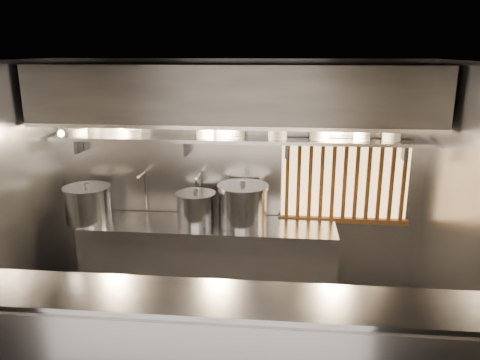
% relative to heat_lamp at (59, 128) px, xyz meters
% --- Properties ---
extents(floor, '(4.50, 4.50, 0.00)m').
position_rel_heat_lamp_xyz_m(floor, '(1.90, -0.85, -2.07)').
color(floor, black).
rests_on(floor, ground).
extents(ceiling, '(4.50, 4.50, 0.00)m').
position_rel_heat_lamp_xyz_m(ceiling, '(1.90, -0.85, 0.73)').
color(ceiling, black).
rests_on(ceiling, wall_back).
extents(wall_back, '(4.50, 0.00, 4.50)m').
position_rel_heat_lamp_xyz_m(wall_back, '(1.90, 0.65, -0.67)').
color(wall_back, gray).
rests_on(wall_back, floor).
extents(wall_right, '(0.00, 3.00, 3.00)m').
position_rel_heat_lamp_xyz_m(wall_right, '(4.15, -0.85, -0.67)').
color(wall_right, gray).
rests_on(wall_right, floor).
extents(cooking_bench, '(3.00, 0.70, 0.90)m').
position_rel_heat_lamp_xyz_m(cooking_bench, '(1.60, 0.28, -1.62)').
color(cooking_bench, '#97979C').
rests_on(cooking_bench, floor).
extents(bowl_shelf, '(4.40, 0.34, 0.04)m').
position_rel_heat_lamp_xyz_m(bowl_shelf, '(1.90, 0.47, -0.19)').
color(bowl_shelf, '#97979C').
rests_on(bowl_shelf, wall_back).
extents(exhaust_hood, '(4.40, 0.81, 0.65)m').
position_rel_heat_lamp_xyz_m(exhaust_hood, '(1.90, 0.25, 0.36)').
color(exhaust_hood, '#2D2D30').
rests_on(exhaust_hood, ceiling).
extents(wood_screen, '(1.56, 0.09, 1.04)m').
position_rel_heat_lamp_xyz_m(wood_screen, '(3.20, 0.60, -0.69)').
color(wood_screen, '#FFC172').
rests_on(wood_screen, wall_back).
extents(faucet_left, '(0.04, 0.30, 0.50)m').
position_rel_heat_lamp_xyz_m(faucet_left, '(0.75, 0.52, -0.76)').
color(faucet_left, silver).
rests_on(faucet_left, wall_back).
extents(faucet_right, '(0.04, 0.30, 0.50)m').
position_rel_heat_lamp_xyz_m(faucet_right, '(1.45, 0.52, -0.76)').
color(faucet_right, silver).
rests_on(faucet_right, wall_back).
extents(heat_lamp, '(0.25, 0.35, 0.20)m').
position_rel_heat_lamp_xyz_m(heat_lamp, '(0.00, 0.00, 0.00)').
color(heat_lamp, '#97979C').
rests_on(heat_lamp, exhaust_hood).
extents(pendant_bulb, '(0.09, 0.09, 0.19)m').
position_rel_heat_lamp_xyz_m(pendant_bulb, '(1.80, 0.35, -0.11)').
color(pendant_bulb, '#2D2D30').
rests_on(pendant_bulb, exhaust_hood).
extents(stock_pot_left, '(0.65, 0.65, 0.47)m').
position_rel_heat_lamp_xyz_m(stock_pot_left, '(0.15, 0.23, -0.95)').
color(stock_pot_left, '#97979C').
rests_on(stock_pot_left, cooking_bench).
extents(stock_pot_mid, '(0.53, 0.53, 0.41)m').
position_rel_heat_lamp_xyz_m(stock_pot_mid, '(1.44, 0.32, -0.98)').
color(stock_pot_mid, '#97979C').
rests_on(stock_pot_mid, cooking_bench).
extents(stock_pot_right, '(0.70, 0.70, 0.52)m').
position_rel_heat_lamp_xyz_m(stock_pot_right, '(2.00, 0.32, -0.93)').
color(stock_pot_right, '#97979C').
rests_on(stock_pot_right, cooking_bench).
extents(bowl_stack_0, '(0.24, 0.24, 0.09)m').
position_rel_heat_lamp_xyz_m(bowl_stack_0, '(-0.01, 0.47, -0.12)').
color(bowl_stack_0, silver).
rests_on(bowl_stack_0, bowl_shelf).
extents(bowl_stack_1, '(0.22, 0.22, 0.09)m').
position_rel_heat_lamp_xyz_m(bowl_stack_1, '(0.68, 0.47, -0.12)').
color(bowl_stack_1, silver).
rests_on(bowl_stack_1, bowl_shelf).
extents(bowl_stack_2, '(0.22, 0.22, 0.17)m').
position_rel_heat_lamp_xyz_m(bowl_stack_2, '(1.54, 0.47, -0.08)').
color(bowl_stack_2, silver).
rests_on(bowl_stack_2, bowl_shelf).
extents(bowl_stack_3, '(0.20, 0.20, 0.17)m').
position_rel_heat_lamp_xyz_m(bowl_stack_3, '(1.92, 0.47, -0.08)').
color(bowl_stack_3, silver).
rests_on(bowl_stack_3, bowl_shelf).
extents(bowl_stack_4, '(0.23, 0.23, 0.17)m').
position_rel_heat_lamp_xyz_m(bowl_stack_4, '(2.39, 0.47, -0.08)').
color(bowl_stack_4, silver).
rests_on(bowl_stack_4, bowl_shelf).
extents(bowl_stack_5, '(0.24, 0.24, 0.13)m').
position_rel_heat_lamp_xyz_m(bowl_stack_5, '(2.86, 0.47, -0.10)').
color(bowl_stack_5, silver).
rests_on(bowl_stack_5, bowl_shelf).
extents(bowl_stack_6, '(0.20, 0.20, 0.13)m').
position_rel_heat_lamp_xyz_m(bowl_stack_6, '(3.34, 0.47, -0.10)').
color(bowl_stack_6, silver).
rests_on(bowl_stack_6, bowl_shelf).
extents(bowl_stack_7, '(0.22, 0.22, 0.17)m').
position_rel_heat_lamp_xyz_m(bowl_stack_7, '(3.67, 0.47, -0.08)').
color(bowl_stack_7, silver).
rests_on(bowl_stack_7, bowl_shelf).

